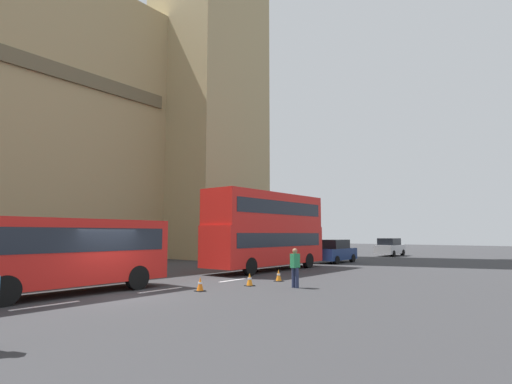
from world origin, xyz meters
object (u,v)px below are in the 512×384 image
Objects in this scene: traffic_cone_west at (200,284)px; traffic_cone_middle at (250,280)px; sedan_trailing at (390,247)px; traffic_cone_east at (279,275)px; double_decker_bus at (267,228)px; pedestrian_by_kerb at (295,266)px; sedan_lead at (335,251)px.

traffic_cone_middle is (2.54, -0.52, 0.00)m from traffic_cone_west.
sedan_trailing is 7.59× the size of traffic_cone_east.
double_decker_bus is 16.84× the size of traffic_cone_west.
traffic_cone_middle is 0.34× the size of pedestrian_by_kerb.
pedestrian_by_kerb is at bearing -158.67° from sedan_lead.
traffic_cone_east is at bearing 0.27° from traffic_cone_middle.
traffic_cone_east is at bearing -163.98° from sedan_lead.
pedestrian_by_kerb is (-14.64, -5.72, -0.00)m from sedan_lead.
pedestrian_by_kerb is (-1.48, -1.94, 0.63)m from traffic_cone_east.
traffic_cone_west is at bearing 168.51° from traffic_cone_middle.
traffic_cone_west is at bearing -169.66° from sedan_lead.
double_decker_bus reaches higher than traffic_cone_middle.
traffic_cone_west is at bearing 143.51° from pedestrian_by_kerb.
traffic_cone_middle is at bearing -148.83° from double_decker_bus.
double_decker_bus is 5.78× the size of pedestrian_by_kerb.
pedestrian_by_kerb is at bearing -134.66° from double_decker_bus.
double_decker_bus is 8.14m from traffic_cone_middle.
traffic_cone_west and traffic_cone_middle have the same top height.
traffic_cone_east is (4.79, -0.51, 0.00)m from traffic_cone_west.
sedan_lead is at bearing 13.81° from traffic_cone_middle.
sedan_trailing is 7.59× the size of traffic_cone_west.
pedestrian_by_kerb is at bearing -68.29° from traffic_cone_middle.
double_decker_bus reaches higher than sedan_trailing.
sedan_lead is 12.58m from sedan_trailing.
double_decker_bus is 21.42m from sedan_trailing.
traffic_cone_middle is at bearing -11.49° from traffic_cone_west.
pedestrian_by_kerb is (3.30, -2.44, 0.63)m from traffic_cone_west.
sedan_lead reaches higher than pedestrian_by_kerb.
double_decker_bus reaches higher than sedan_lead.
sedan_trailing is 7.59× the size of traffic_cone_middle.
double_decker_bus is 10.12m from traffic_cone_west.
sedan_lead reaches higher than traffic_cone_east.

